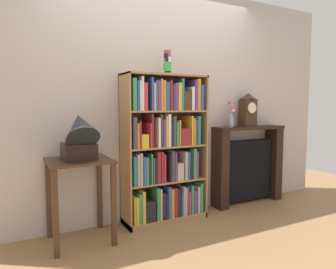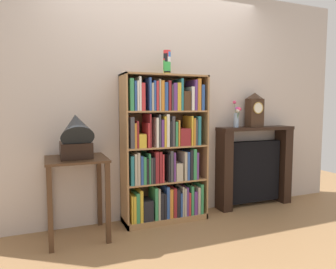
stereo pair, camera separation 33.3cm
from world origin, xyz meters
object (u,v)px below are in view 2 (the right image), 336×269
object	(u,v)px
side_table_left	(77,178)
mantel_clock	(255,110)
flower_vase	(237,116)
cup_stack	(167,63)
fireplace_mantel	(254,167)
gramophone	(76,135)
bookshelf	(164,153)

from	to	relation	value
side_table_left	mantel_clock	bearing A→B (deg)	3.92
mantel_clock	flower_vase	world-z (taller)	mantel_clock
cup_stack	fireplace_mantel	size ratio (longest dim) A/B	0.25
cup_stack	side_table_left	xyz separation A→B (m)	(-0.95, -0.08, -1.13)
gramophone	fireplace_mantel	world-z (taller)	gramophone
fireplace_mantel	gramophone	bearing A→B (deg)	-173.93
bookshelf	flower_vase	world-z (taller)	bookshelf
bookshelf	mantel_clock	size ratio (longest dim) A/B	3.77
mantel_clock	bookshelf	bearing A→B (deg)	-177.53
cup_stack	side_table_left	distance (m)	1.48
mantel_clock	cup_stack	bearing A→B (deg)	-176.74
cup_stack	gramophone	bearing A→B (deg)	-171.52
fireplace_mantel	mantel_clock	size ratio (longest dim) A/B	2.42
cup_stack	side_table_left	size ratio (longest dim) A/B	0.33
gramophone	mantel_clock	distance (m)	2.16
cup_stack	fireplace_mantel	distance (m)	1.73
fireplace_mantel	bookshelf	bearing A→B (deg)	-176.62
side_table_left	flower_vase	bearing A→B (deg)	4.28
bookshelf	flower_vase	bearing A→B (deg)	2.78
bookshelf	gramophone	size ratio (longest dim) A/B	3.12
fireplace_mantel	mantel_clock	world-z (taller)	mantel_clock
fireplace_mantel	flower_vase	distance (m)	0.71
flower_vase	mantel_clock	bearing A→B (deg)	1.33
bookshelf	side_table_left	size ratio (longest dim) A/B	2.06
cup_stack	fireplace_mantel	bearing A→B (deg)	4.18
gramophone	bookshelf	bearing A→B (deg)	9.65
bookshelf	fireplace_mantel	distance (m)	1.27
cup_stack	gramophone	world-z (taller)	cup_stack
bookshelf	mantel_clock	xyz separation A→B (m)	(1.22, 0.05, 0.47)
bookshelf	mantel_clock	distance (m)	1.30
bookshelf	gramophone	distance (m)	0.97
bookshelf	fireplace_mantel	world-z (taller)	bookshelf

